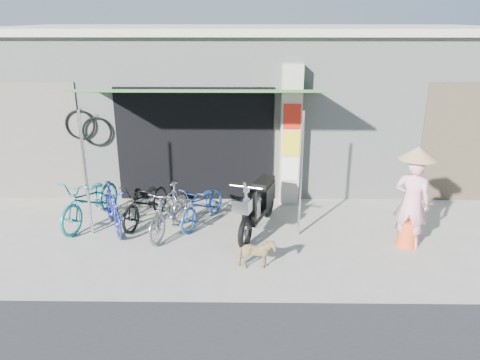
{
  "coord_description": "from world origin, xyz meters",
  "views": [
    {
      "loc": [
        -0.09,
        -7.25,
        3.89
      ],
      "look_at": [
        -0.2,
        1.0,
        1.0
      ],
      "focal_mm": 35.0,
      "sensor_mm": 36.0,
      "label": 1
    }
  ],
  "objects_px": {
    "bike_blue": "(112,208)",
    "moped": "(259,205)",
    "bike_silver": "(169,210)",
    "bike_black": "(146,202)",
    "street_dog": "(256,254)",
    "bike_navy": "(203,204)",
    "bike_teal": "(91,200)",
    "nun": "(412,199)"
  },
  "relations": [
    {
      "from": "bike_teal",
      "to": "street_dog",
      "type": "xyz_separation_m",
      "value": [
        3.2,
        -1.75,
        -0.23
      ]
    },
    {
      "from": "bike_black",
      "to": "street_dog",
      "type": "distance_m",
      "value": 2.81
    },
    {
      "from": "bike_blue",
      "to": "bike_silver",
      "type": "relative_size",
      "value": 0.93
    },
    {
      "from": "street_dog",
      "to": "bike_blue",
      "type": "bearing_deg",
      "value": 56.62
    },
    {
      "from": "bike_blue",
      "to": "bike_black",
      "type": "distance_m",
      "value": 0.67
    },
    {
      "from": "moped",
      "to": "bike_black",
      "type": "bearing_deg",
      "value": -170.29
    },
    {
      "from": "bike_teal",
      "to": "moped",
      "type": "height_order",
      "value": "moped"
    },
    {
      "from": "bike_teal",
      "to": "nun",
      "type": "distance_m",
      "value": 6.01
    },
    {
      "from": "bike_navy",
      "to": "bike_silver",
      "type": "bearing_deg",
      "value": -115.97
    },
    {
      "from": "bike_silver",
      "to": "bike_black",
      "type": "bearing_deg",
      "value": 152.64
    },
    {
      "from": "nun",
      "to": "moped",
      "type": "bearing_deg",
      "value": 15.92
    },
    {
      "from": "bike_silver",
      "to": "street_dog",
      "type": "height_order",
      "value": "bike_silver"
    },
    {
      "from": "bike_blue",
      "to": "street_dog",
      "type": "bearing_deg",
      "value": -54.25
    },
    {
      "from": "bike_navy",
      "to": "bike_black",
      "type": "bearing_deg",
      "value": -157.56
    },
    {
      "from": "bike_teal",
      "to": "bike_blue",
      "type": "distance_m",
      "value": 0.57
    },
    {
      "from": "street_dog",
      "to": "nun",
      "type": "xyz_separation_m",
      "value": [
        2.73,
        0.87,
        0.64
      ]
    },
    {
      "from": "bike_silver",
      "to": "bike_navy",
      "type": "height_order",
      "value": "bike_silver"
    },
    {
      "from": "bike_navy",
      "to": "moped",
      "type": "xyz_separation_m",
      "value": [
        1.08,
        -0.3,
        0.12
      ]
    },
    {
      "from": "street_dog",
      "to": "nun",
      "type": "distance_m",
      "value": 2.93
    },
    {
      "from": "bike_navy",
      "to": "moped",
      "type": "relative_size",
      "value": 0.78
    },
    {
      "from": "bike_navy",
      "to": "nun",
      "type": "relative_size",
      "value": 0.85
    },
    {
      "from": "bike_teal",
      "to": "street_dog",
      "type": "relative_size",
      "value": 2.97
    },
    {
      "from": "moped",
      "to": "nun",
      "type": "xyz_separation_m",
      "value": [
        2.65,
        -0.6,
        0.37
      ]
    },
    {
      "from": "bike_silver",
      "to": "moped",
      "type": "distance_m",
      "value": 1.68
    },
    {
      "from": "bike_black",
      "to": "moped",
      "type": "height_order",
      "value": "moped"
    },
    {
      "from": "bike_teal",
      "to": "moped",
      "type": "distance_m",
      "value": 3.29
    },
    {
      "from": "street_dog",
      "to": "moped",
      "type": "bearing_deg",
      "value": -7.86
    },
    {
      "from": "moped",
      "to": "bike_silver",
      "type": "bearing_deg",
      "value": -155.22
    },
    {
      "from": "bike_teal",
      "to": "bike_blue",
      "type": "bearing_deg",
      "value": -13.15
    },
    {
      "from": "bike_teal",
      "to": "bike_silver",
      "type": "bearing_deg",
      "value": 0.26
    },
    {
      "from": "bike_silver",
      "to": "moped",
      "type": "bearing_deg",
      "value": 23.0
    },
    {
      "from": "bike_silver",
      "to": "bike_teal",
      "type": "bearing_deg",
      "value": -179.25
    },
    {
      "from": "bike_blue",
      "to": "bike_black",
      "type": "relative_size",
      "value": 0.91
    },
    {
      "from": "street_dog",
      "to": "nun",
      "type": "relative_size",
      "value": 0.34
    },
    {
      "from": "bike_blue",
      "to": "moped",
      "type": "bearing_deg",
      "value": -25.84
    },
    {
      "from": "bike_black",
      "to": "street_dog",
      "type": "bearing_deg",
      "value": -21.0
    },
    {
      "from": "bike_blue",
      "to": "moped",
      "type": "distance_m",
      "value": 2.78
    },
    {
      "from": "bike_teal",
      "to": "nun",
      "type": "relative_size",
      "value": 1.02
    },
    {
      "from": "bike_teal",
      "to": "bike_black",
      "type": "xyz_separation_m",
      "value": [
        1.07,
        0.06,
        -0.06
      ]
    },
    {
      "from": "nun",
      "to": "street_dog",
      "type": "bearing_deg",
      "value": 46.28
    },
    {
      "from": "bike_black",
      "to": "street_dog",
      "type": "xyz_separation_m",
      "value": [
        2.13,
        -1.81,
        -0.16
      ]
    },
    {
      "from": "bike_blue",
      "to": "bike_navy",
      "type": "xyz_separation_m",
      "value": [
        1.7,
        0.29,
        -0.04
      ]
    }
  ]
}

